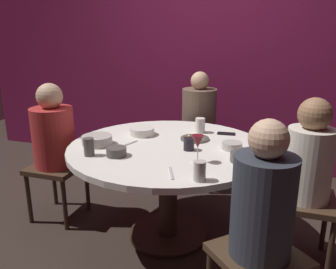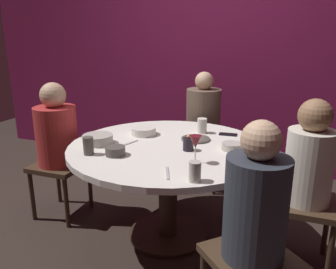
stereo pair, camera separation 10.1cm
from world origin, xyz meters
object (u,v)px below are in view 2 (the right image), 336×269
cup_near_candle (88,146)px  cup_by_left_diner (202,126)px  dining_table (168,163)px  seated_diner_back (203,117)px  cup_by_right_diner (195,172)px  cell_phone (228,134)px  wine_glass (195,143)px  bowl_salad_center (243,158)px  seated_diner_right (309,166)px  candle_holder (188,144)px  bowl_serving_large (98,139)px  bowl_sauce_side (232,147)px  seated_diner_front_right (255,211)px  seated_diner_left (57,135)px  dinner_plate (196,139)px  bowl_small_white (115,151)px

cup_near_candle → cup_by_left_diner: bearing=52.8°
dining_table → seated_diner_back: size_ratio=1.23×
cup_by_right_diner → cell_phone: bearing=89.8°
wine_glass → bowl_salad_center: size_ratio=0.96×
wine_glass → cup_by_left_diner: wine_glass is taller
dining_table → seated_diner_right: 0.96m
seated_diner_back → seated_diner_right: bearing=43.7°
cup_by_right_diner → candle_holder: bearing=111.1°
cell_phone → candle_holder: bearing=154.1°
dining_table → cup_by_left_diner: (0.15, 0.39, 0.20)m
dining_table → bowl_serving_large: 0.54m
bowl_serving_large → cup_by_right_diner: 0.93m
wine_glass → cup_near_candle: (-0.71, -0.10, -0.07)m
dining_table → candle_holder: candle_holder is taller
bowl_serving_large → bowl_sauce_side: size_ratio=1.55×
dining_table → bowl_serving_large: size_ratio=6.57×
seated_diner_right → bowl_salad_center: (-0.39, -0.16, 0.06)m
seated_diner_back → cup_by_left_diner: 0.63m
cup_near_candle → wine_glass: bearing=8.1°
dining_table → seated_diner_front_right: size_ratio=1.24×
cell_phone → cup_by_left_diner: size_ratio=1.17×
seated_diner_left → dinner_plate: bearing=9.6°
bowl_salad_center → seated_diner_back: bearing=115.8°
bowl_small_white → cup_by_right_diner: size_ratio=1.18×
bowl_serving_large → bowl_small_white: bowl_serving_large is taller
dining_table → dinner_plate: bearing=51.4°
dining_table → bowl_small_white: bearing=-128.6°
bowl_small_white → seated_diner_right: bearing=14.8°
bowl_serving_large → bowl_sauce_side: 0.96m
cup_by_right_diner → seated_diner_back: bearing=103.0°
dining_table → seated_diner_left: (-0.97, 0.00, 0.11)m
cup_by_left_diner → cup_by_right_diner: size_ratio=1.06×
bowl_sauce_side → cup_near_candle: bearing=-154.4°
wine_glass → candle_holder: bearing=117.6°
bowl_serving_large → bowl_small_white: size_ratio=1.64×
candle_holder → cup_by_left_diner: bearing=92.9°
bowl_small_white → bowl_sauce_side: size_ratio=0.95×
candle_holder → bowl_salad_center: candle_holder is taller
seated_diner_back → seated_diner_right: seated_diner_back is taller
bowl_serving_large → cup_by_left_diner: 0.83m
dining_table → dinner_plate: (0.15, 0.19, 0.15)m
bowl_sauce_side → bowl_serving_large: bearing=-168.1°
seated_diner_left → cup_near_candle: size_ratio=9.61×
seated_diner_front_right → wine_glass: bearing=-0.8°
cell_phone → cup_near_candle: (-0.78, -0.77, 0.06)m
seated_diner_right → cup_near_candle: size_ratio=9.58×
seated_diner_back → cup_near_candle: seated_diner_back is taller
seated_diner_front_right → dinner_plate: bearing=-13.4°
seated_diner_back → bowl_salad_center: 1.28m
seated_diner_front_right → bowl_serving_large: seated_diner_front_right is taller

